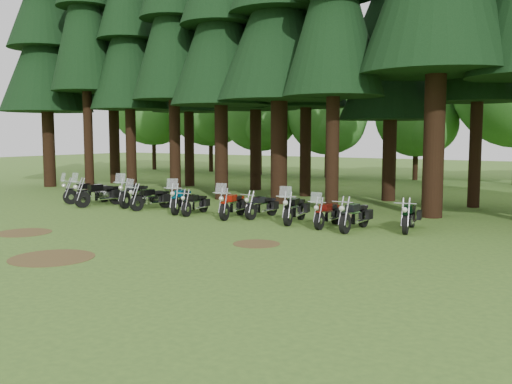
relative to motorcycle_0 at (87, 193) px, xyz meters
The scene contains 28 objects.
ground 8.94m from the motorcycle_0, 31.71° to the right, with size 120.00×120.00×0.00m, color #3D6224.
pine_front_0 13.40m from the motorcycle_0, 151.95° to the left, with size 5.49×5.49×16.17m.
pine_front_2 10.77m from the motorcycle_0, 113.03° to the left, with size 4.32×4.32×16.22m.
pine_back_0 14.82m from the motorcycle_0, 129.61° to the left, with size 5.00×5.00×17.21m.
pine_back_1 13.45m from the motorcycle_0, 99.76° to the left, with size 4.52×4.52×16.22m.
pine_back_2 13.80m from the motorcycle_0, 71.67° to the left, with size 4.85×4.85×16.30m.
pine_back_3 14.32m from the motorcycle_0, 48.78° to the left, with size 4.35×4.35×16.20m.
pine_back_4 16.39m from the motorcycle_0, 36.33° to the left, with size 4.94×4.94×13.78m.
decid_0 25.74m from the motorcycle_0, 125.19° to the left, with size 8.00×7.78×10.00m.
decid_1 23.30m from the motorcycle_0, 111.71° to the left, with size 7.91×7.69×9.88m.
decid_2 20.77m from the motorcycle_0, 98.04° to the left, with size 6.72×6.53×8.40m.
decid_3 21.03m from the motorcycle_0, 81.97° to the left, with size 6.12×5.95×7.65m.
decid_4 23.81m from the motorcycle_0, 67.01° to the left, with size 5.93×5.76×7.41m.
dirt_patch_0 8.13m from the motorcycle_0, 55.52° to the right, with size 1.80×1.80×0.01m, color #4C3D1E.
dirt_patch_1 12.81m from the motorcycle_0, 19.12° to the right, with size 1.40×1.40×0.01m, color #4C3D1E.
dirt_patch_2 12.24m from the motorcycle_0, 45.32° to the right, with size 2.20×2.20×0.01m, color #4C3D1E.
motorcycle_0 is the anchor object (origin of this frame).
motorcycle_1 1.44m from the motorcycle_0, 19.45° to the right, with size 0.82×2.48×1.56m.
motorcycle_2 2.77m from the motorcycle_0, ahead, with size 0.93×2.47×1.57m.
motorcycle_3 4.12m from the motorcycle_0, ahead, with size 0.68×2.19×1.38m.
motorcycle_4 5.83m from the motorcycle_0, ahead, with size 1.14×2.31×1.50m.
motorcycle_5 6.68m from the motorcycle_0, ahead, with size 0.42×1.97×0.80m.
motorcycle_6 8.50m from the motorcycle_0, ahead, with size 0.73×2.29×1.44m.
motorcycle_7 9.43m from the motorcycle_0, ahead, with size 0.33×2.04×0.83m.
motorcycle_8 11.13m from the motorcycle_0, ahead, with size 0.70×2.29×1.44m.
motorcycle_9 12.55m from the motorcycle_0, ahead, with size 0.39×2.08×1.31m.
motorcycle_10 13.62m from the motorcycle_0, ahead, with size 0.31×2.24×0.91m.
motorcycle_11 15.19m from the motorcycle_0, ahead, with size 0.50×2.17×0.89m.
Camera 1 is at (13.39, -13.51, 3.23)m, focal length 40.00 mm.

